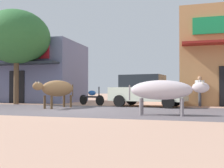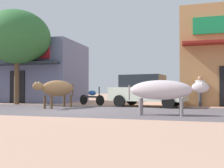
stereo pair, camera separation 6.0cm
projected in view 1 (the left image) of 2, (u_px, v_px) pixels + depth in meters
name	position (u px, v px, depth m)	size (l,w,h in m)	color
ground	(79.00, 110.00, 11.06)	(80.00, 80.00, 0.00)	tan
asphalt_road	(79.00, 110.00, 11.06)	(72.00, 5.51, 0.00)	#5C5458
storefront_left_cafe	(22.00, 73.00, 19.11)	(8.80, 5.39, 4.19)	slate
roadside_tree	(17.00, 37.00, 15.43)	(3.99, 3.99, 5.64)	brown
parked_hatchback_car	(146.00, 90.00, 13.36)	(4.07, 2.43, 1.64)	silver
parked_motorcycle	(92.00, 97.00, 14.50)	(1.74, 0.88, 1.04)	black
cow_near_brown	(57.00, 89.00, 12.19)	(1.19, 2.54, 1.32)	olive
cow_far_dark	(163.00, 90.00, 8.84)	(2.71, 0.76, 1.21)	silver
pedestrian_by_shop	(200.00, 89.00, 13.49)	(0.48, 0.61, 1.59)	#3F3F47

